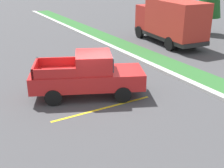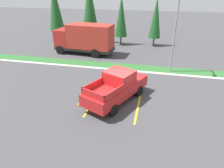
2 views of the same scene
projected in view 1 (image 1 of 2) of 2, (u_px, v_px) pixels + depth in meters
The scene contains 8 objects.
ground_plane at pixel (96, 96), 13.90m from camera, with size 120.00×120.00×0.00m, color #424244.
parking_line_near at pixel (75, 85), 15.18m from camera, with size 0.12×4.80×0.01m, color yellow.
parking_line_far at pixel (104, 108), 12.69m from camera, with size 0.12×4.80×0.01m, color yellow.
curb_strip at pixel (176, 76), 16.19m from camera, with size 56.00×0.40×0.15m, color #B2B2AD.
grass_median at pixel (190, 73), 16.72m from camera, with size 56.00×1.80×0.06m, color #2D662D.
pickup_truck_main at pixel (89, 75), 13.55m from camera, with size 3.86×5.53×2.10m.
cargo_truck_distant at pixel (170, 20), 22.38m from camera, with size 6.98×3.03×3.40m.
traffic_cone at pixel (52, 79), 15.14m from camera, with size 0.36×0.36×0.60m.
Camera 1 is at (11.33, -5.67, 5.81)m, focal length 46.64 mm.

